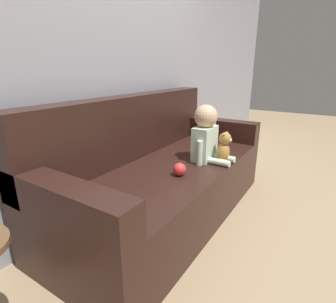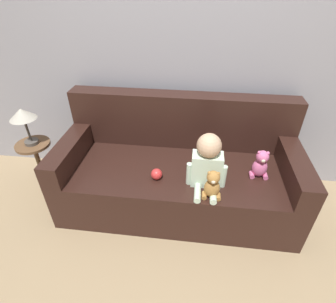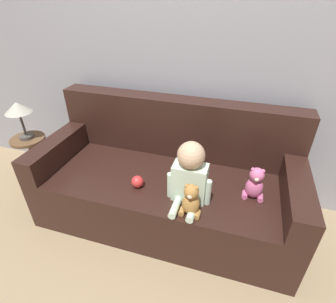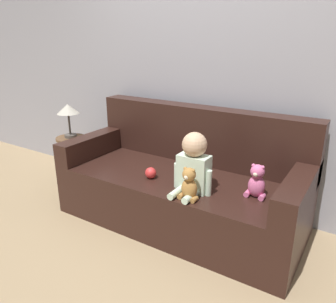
{
  "view_description": "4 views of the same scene",
  "coord_description": "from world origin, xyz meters",
  "views": [
    {
      "loc": [
        -1.6,
        -1.02,
        1.15
      ],
      "look_at": [
        0.02,
        0.01,
        0.53
      ],
      "focal_mm": 28.0,
      "sensor_mm": 36.0,
      "label": 1
    },
    {
      "loc": [
        0.14,
        -1.77,
        1.82
      ],
      "look_at": [
        -0.08,
        -0.01,
        0.58
      ],
      "focal_mm": 28.0,
      "sensor_mm": 36.0,
      "label": 2
    },
    {
      "loc": [
        0.5,
        -1.56,
        1.68
      ],
      "look_at": [
        0.02,
        0.0,
        0.66
      ],
      "focal_mm": 28.0,
      "sensor_mm": 36.0,
      "label": 3
    },
    {
      "loc": [
        1.25,
        -2.14,
        1.51
      ],
      "look_at": [
        -0.05,
        -0.09,
        0.65
      ],
      "focal_mm": 35.0,
      "sensor_mm": 36.0,
      "label": 4
    }
  ],
  "objects": [
    {
      "name": "toy_ball",
      "position": [
        -0.15,
        -0.2,
        0.49
      ],
      "size": [
        0.09,
        0.09,
        0.09
      ],
      "color": "red",
      "rests_on": "couch"
    },
    {
      "name": "plush_toy_side",
      "position": [
        0.66,
        -0.06,
        0.56
      ],
      "size": [
        0.14,
        0.11,
        0.25
      ],
      "color": "#DB6699",
      "rests_on": "couch"
    },
    {
      "name": "wall_back",
      "position": [
        0.0,
        0.52,
        1.3
      ],
      "size": [
        8.0,
        0.05,
        2.6
      ],
      "color": "#93939E",
      "rests_on": "ground_plane"
    },
    {
      "name": "teddy_bear_brown",
      "position": [
        0.28,
        -0.35,
        0.55
      ],
      "size": [
        0.14,
        0.11,
        0.24
      ],
      "color": "#AD7A3D",
      "rests_on": "couch"
    },
    {
      "name": "ground_plane",
      "position": [
        0.0,
        0.0,
        0.0
      ],
      "size": [
        12.0,
        12.0,
        0.0
      ],
      "primitive_type": "plane",
      "color": "#9E8460"
    },
    {
      "name": "side_table",
      "position": [
        -1.32,
        0.04,
        0.67
      ],
      "size": [
        0.3,
        0.3,
        0.87
      ],
      "color": "brown",
      "rests_on": "ground_plane"
    },
    {
      "name": "couch",
      "position": [
        0.0,
        0.06,
        0.32
      ],
      "size": [
        2.01,
        0.87,
        0.94
      ],
      "color": "black",
      "rests_on": "ground_plane"
    },
    {
      "name": "person_baby",
      "position": [
        0.23,
        -0.21,
        0.65
      ],
      "size": [
        0.3,
        0.32,
        0.44
      ],
      "color": "silver",
      "rests_on": "couch"
    }
  ]
}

